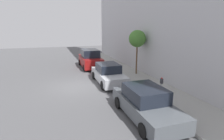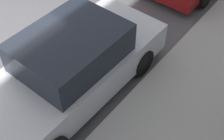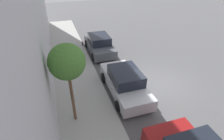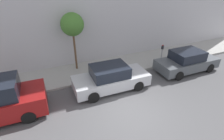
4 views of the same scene
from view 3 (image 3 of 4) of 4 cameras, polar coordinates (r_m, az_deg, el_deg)
name	(u,v)px [view 3 (image 3 of 4)]	position (r m, az deg, el deg)	size (l,w,h in m)	color
ground_plane	(158,83)	(11.77, 14.80, -4.19)	(60.00, 60.00, 0.00)	#515154
sidewalk	(83,98)	(10.25, -9.57, -9.11)	(2.88, 32.00, 0.15)	#9E9E99
parked_sedan_nearest	(99,44)	(15.17, -4.20, 8.41)	(1.92, 4.52, 1.54)	#4C5156
parked_sedan_second	(125,82)	(10.27, 4.19, -3.94)	(1.92, 4.53, 1.54)	#B7BABF
parking_meter_near	(83,48)	(13.85, -9.42, 7.10)	(0.11, 0.15, 1.43)	#ADADB2
street_tree	(67,62)	(7.16, -14.50, 2.42)	(1.51, 1.51, 3.95)	brown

